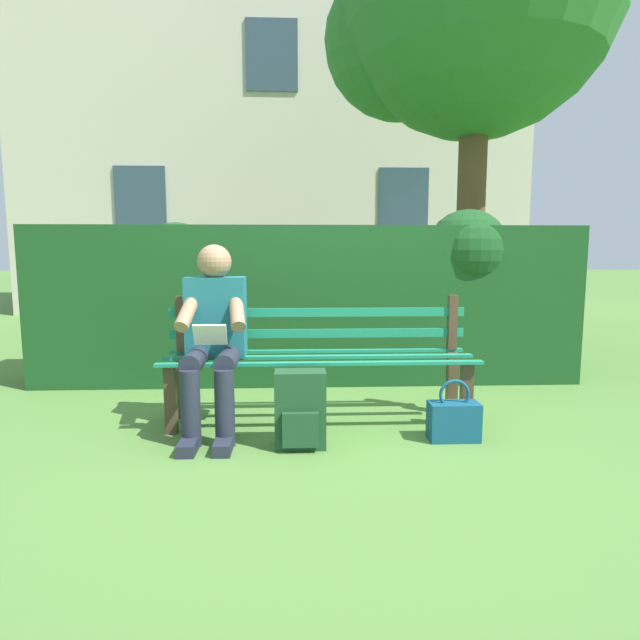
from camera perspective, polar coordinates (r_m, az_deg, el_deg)
The scene contains 8 objects.
ground at distance 3.62m, azimuth -0.07°, elevation -11.05°, with size 60.00×60.00×0.00m, color #517F38.
park_bench at distance 3.57m, azimuth -0.12°, elevation -4.11°, with size 2.05×0.48×0.84m.
person_seated at distance 3.41m, azimuth -11.42°, elevation -1.35°, with size 0.44×0.73×1.19m.
hedge_backdrop at distance 4.77m, azimuth -0.91°, elevation 2.41°, with size 4.71×0.88×1.52m.
tree at distance 7.02m, azimuth 15.29°, elevation 29.89°, with size 3.19×3.04×5.46m.
building_facade at distance 11.33m, azimuth -4.84°, elevation 20.13°, with size 9.41×2.78×7.30m.
backpack at distance 3.13m, azimuth -2.14°, elevation -9.72°, with size 0.30×0.24×0.46m.
handbag at distance 3.37m, azimuth 14.25°, elevation -10.40°, with size 0.30×0.15×0.38m.
Camera 1 is at (0.15, 3.43, 1.14)m, focal length 29.60 mm.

